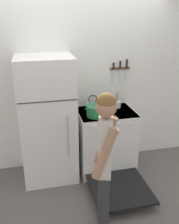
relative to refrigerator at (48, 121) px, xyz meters
name	(u,v)px	position (x,y,z in m)	size (l,w,h in m)	color
ground_plane	(82,159)	(0.54, 0.32, -0.88)	(14.00, 14.00, 0.00)	#5B5654
wall_back	(81,84)	(0.54, 0.35, 0.39)	(10.00, 0.06, 2.55)	silver
refrigerator	(48,121)	(0.00, 0.00, 0.00)	(0.74, 0.66, 1.76)	white
stove_range	(106,142)	(0.84, -0.04, -0.42)	(0.82, 1.38, 0.94)	white
dutch_oven_pot	(96,111)	(0.66, -0.12, 0.14)	(0.32, 0.28, 0.18)	#237A42
tea_kettle	(93,105)	(0.67, 0.13, 0.12)	(0.21, 0.17, 0.23)	silver
utensil_jar	(117,104)	(1.04, 0.14, 0.11)	(0.11, 0.11, 0.28)	silver
person	(105,162)	(0.46, -1.22, 0.05)	(0.33, 0.38, 1.63)	#2D2D30
wall_knife_strip	(120,68)	(1.13, 0.30, 0.62)	(0.31, 0.03, 0.33)	brown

